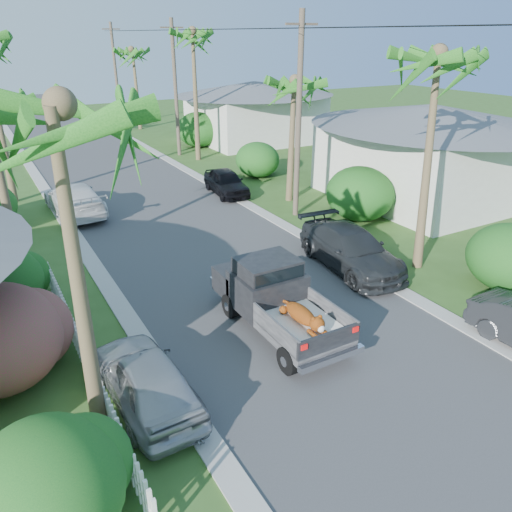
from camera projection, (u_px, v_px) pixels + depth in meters
ground at (409, 419)px, 11.37m from camera, size 120.00×120.00×0.00m
road at (114, 174)px, 31.17m from camera, size 8.00×100.00×0.02m
curb_left at (41, 183)px, 29.22m from camera, size 0.60×100.00×0.06m
curb_right at (178, 165)px, 33.12m from camera, size 0.60×100.00×0.06m
pickup_truck at (272, 295)px, 14.67m from camera, size 1.98×5.12×2.06m
parked_car_rm at (351, 249)px, 18.43m from camera, size 2.55×5.27×1.48m
parked_car_rf at (226, 182)px, 27.02m from camera, size 1.99×4.05×1.33m
parked_car_ln at (146, 379)px, 11.57m from camera, size 1.82×4.17×1.40m
parked_car_lf at (75, 199)px, 23.98m from camera, size 2.34×5.25×1.49m
palm_l_a at (49, 108)px, 8.11m from camera, size 4.40×4.40×8.20m
palm_r_a at (443, 55)px, 15.95m from camera, size 4.40×4.40×8.70m
palm_r_b at (293, 81)px, 23.82m from camera, size 4.40×4.40×7.20m
palm_r_c at (192, 32)px, 31.47m from camera, size 4.40×4.40×9.40m
palm_r_d at (133, 50)px, 43.26m from camera, size 4.40×4.40×8.00m
shrub_l_a at (46, 489)px, 8.31m from camera, size 2.60×2.86×2.20m
shrub_l_c at (3, 281)px, 15.53m from camera, size 2.40×2.64×2.00m
shrub_r_a at (512, 258)px, 16.72m from camera, size 2.80×3.08×2.30m
shrub_r_b at (360, 194)px, 23.11m from camera, size 3.00×3.30×2.50m
shrub_r_c at (257, 160)px, 30.19m from camera, size 2.60×2.86×2.10m
shrub_r_d at (198, 130)px, 38.24m from camera, size 3.20×3.52×2.60m
picket_fence at (84, 355)px, 12.80m from camera, size 0.10×11.00×1.00m
house_right_near at (426, 156)px, 25.86m from camera, size 8.00×9.00×4.80m
house_right_far at (255, 114)px, 40.17m from camera, size 9.00×8.00×4.60m
utility_pole_b at (299, 117)px, 22.33m from camera, size 1.60×0.26×9.00m
utility_pole_c at (175, 88)px, 34.22m from camera, size 1.60×0.26×9.00m
utility_pole_d at (116, 74)px, 46.10m from camera, size 1.60×0.26×9.00m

